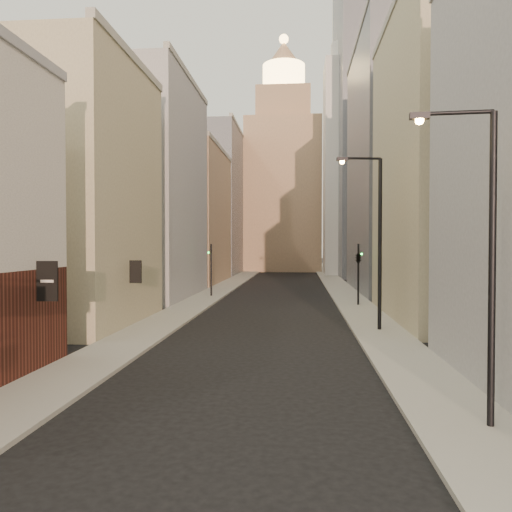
{
  "coord_description": "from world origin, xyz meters",
  "views": [
    {
      "loc": [
        2.0,
        -3.69,
        4.96
      ],
      "look_at": [
        -0.08,
        20.32,
        4.4
      ],
      "focal_mm": 35.0,
      "sensor_mm": 36.0,
      "label": 1
    }
  ],
  "objects_px": {
    "white_tower": "(349,160)",
    "streetlamp_mid": "(375,233)",
    "clock_tower": "(284,178)",
    "traffic_light_left": "(211,261)",
    "streetlamp_near": "(484,248)",
    "traffic_light_right": "(358,258)"
  },
  "relations": [
    {
      "from": "white_tower",
      "to": "streetlamp_mid",
      "type": "distance_m",
      "value": 54.79
    },
    {
      "from": "clock_tower",
      "to": "white_tower",
      "type": "xyz_separation_m",
      "value": [
        11.0,
        -14.0,
        0.97
      ]
    },
    {
      "from": "traffic_light_left",
      "to": "streetlamp_mid",
      "type": "bearing_deg",
      "value": 132.42
    },
    {
      "from": "streetlamp_near",
      "to": "white_tower",
      "type": "bearing_deg",
      "value": 90.94
    },
    {
      "from": "white_tower",
      "to": "traffic_light_left",
      "type": "distance_m",
      "value": 41.98
    },
    {
      "from": "traffic_light_left",
      "to": "traffic_light_right",
      "type": "distance_m",
      "value": 14.2
    },
    {
      "from": "streetlamp_mid",
      "to": "traffic_light_left",
      "type": "distance_m",
      "value": 21.6
    },
    {
      "from": "traffic_light_right",
      "to": "traffic_light_left",
      "type": "bearing_deg",
      "value": -18.41
    },
    {
      "from": "clock_tower",
      "to": "streetlamp_near",
      "type": "relative_size",
      "value": 5.28
    },
    {
      "from": "traffic_light_right",
      "to": "white_tower",
      "type": "bearing_deg",
      "value": -88.48
    },
    {
      "from": "streetlamp_mid",
      "to": "traffic_light_right",
      "type": "distance_m",
      "value": 11.73
    },
    {
      "from": "white_tower",
      "to": "streetlamp_near",
      "type": "xyz_separation_m",
      "value": [
        -3.15,
        -68.07,
        -13.75
      ]
    },
    {
      "from": "streetlamp_near",
      "to": "streetlamp_mid",
      "type": "distance_m",
      "value": 15.0
    },
    {
      "from": "clock_tower",
      "to": "traffic_light_right",
      "type": "relative_size",
      "value": 8.98
    },
    {
      "from": "traffic_light_left",
      "to": "traffic_light_right",
      "type": "bearing_deg",
      "value": 162.37
    },
    {
      "from": "white_tower",
      "to": "streetlamp_mid",
      "type": "bearing_deg",
      "value": -94.0
    },
    {
      "from": "streetlamp_near",
      "to": "traffic_light_right",
      "type": "bearing_deg",
      "value": 93.92
    },
    {
      "from": "clock_tower",
      "to": "streetlamp_mid",
      "type": "distance_m",
      "value": 68.55
    },
    {
      "from": "traffic_light_left",
      "to": "streetlamp_near",
      "type": "bearing_deg",
      "value": 118.77
    },
    {
      "from": "white_tower",
      "to": "clock_tower",
      "type": "bearing_deg",
      "value": 128.16
    },
    {
      "from": "streetlamp_near",
      "to": "clock_tower",
      "type": "bearing_deg",
      "value": 99.06
    },
    {
      "from": "traffic_light_left",
      "to": "traffic_light_right",
      "type": "relative_size",
      "value": 1.0
    }
  ]
}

